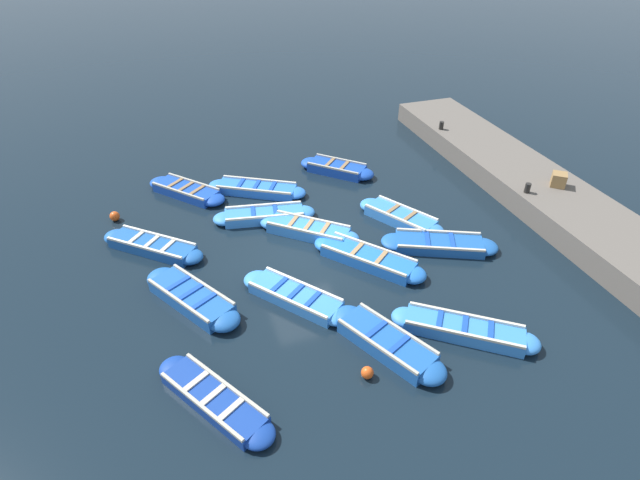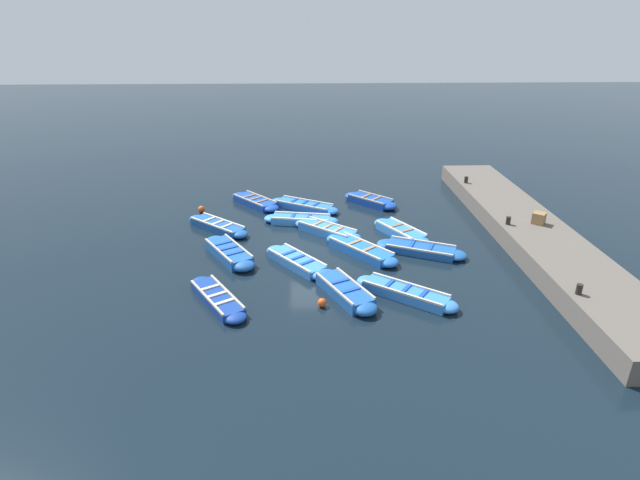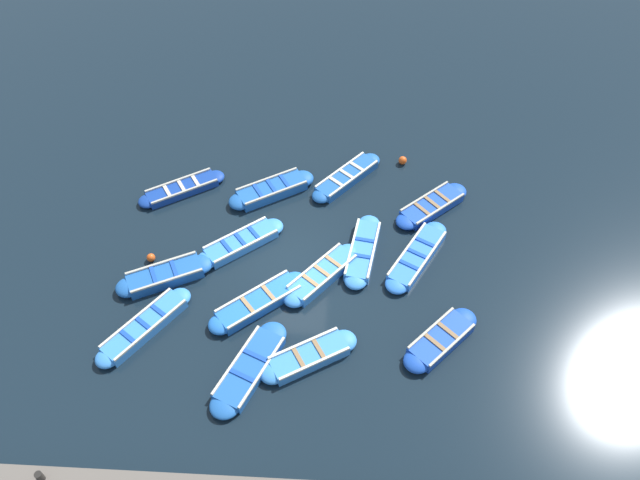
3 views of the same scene
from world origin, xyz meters
TOP-DOWN VIEW (x-y plane):
  - ground_plane at (0.00, 0.00)m, footprint 120.00×120.00m
  - boat_broadside at (4.29, -1.02)m, footprint 3.85×2.42m
  - boat_outer_right at (-4.63, 1.83)m, footprint 3.33×3.03m
  - boat_bow_out at (-3.18, 5.19)m, footprint 2.99×3.23m
  - boat_far_corner at (0.47, 1.09)m, footprint 3.27×2.94m
  - boat_inner_gap at (-3.72, -1.14)m, footprint 2.67×3.59m
  - boat_end_of_row at (-0.73, 2.51)m, footprint 3.70×1.42m
  - boat_near_quay at (0.81, -4.46)m, footprint 2.33×3.51m
  - boat_drifting at (2.95, 5.07)m, footprint 2.94×2.88m
  - boat_outer_left at (-3.64, -4.75)m, footprint 2.57×3.47m
  - boat_centre at (-0.58, 4.47)m, footprint 3.80×2.67m
  - boat_mid_row at (3.79, 0.83)m, footprint 2.43×3.35m
  - boat_stern_in at (-0.90, -2.00)m, footprint 2.87×3.32m
  - boat_alongside at (2.94, -4.68)m, footprint 3.57×2.90m
  - boat_tucked at (1.77, -1.02)m, footprint 3.09×3.50m
  - bollard_north at (8.29, -6.03)m, footprint 0.20×0.20m
  - buoy_orange_near at (-0.02, -5.17)m, footprint 0.31×0.31m
  - buoy_yellow_far at (3.80, -5.31)m, footprint 0.30×0.30m
  - buoy_white_drifting at (-5.79, 4.15)m, footprint 0.35×0.35m

SIDE VIEW (x-z plane):
  - ground_plane at x=0.00m, z-range 0.00..0.00m
  - buoy_yellow_far at x=3.80m, z-range 0.00..0.30m
  - boat_outer_left at x=-3.64m, z-range -0.03..0.33m
  - buoy_orange_near at x=-0.02m, z-range 0.00..0.31m
  - boat_broadside at x=4.29m, z-range -0.03..0.34m
  - boat_centre at x=-0.58m, z-range -0.03..0.36m
  - boat_stern_in at x=-0.90m, z-range -0.03..0.36m
  - boat_end_of_row at x=-0.73m, z-range -0.03..0.37m
  - buoy_white_drifting at x=-5.79m, z-range 0.00..0.35m
  - boat_bow_out at x=-3.18m, z-range -0.03..0.38m
  - boat_outer_right at x=-4.63m, z-range -0.03..0.38m
  - boat_alongside at x=2.94m, z-range -0.03..0.39m
  - boat_tucked at x=1.77m, z-range -0.03..0.40m
  - boat_mid_row at x=3.79m, z-range -0.03..0.40m
  - boat_drifting at x=2.95m, z-range -0.03..0.41m
  - boat_far_corner at x=0.47m, z-range -0.03..0.41m
  - boat_near_quay at x=0.81m, z-range -0.03..0.43m
  - boat_inner_gap at x=-3.72m, z-range -0.03..0.43m
  - bollard_north at x=8.29m, z-range 0.83..1.18m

